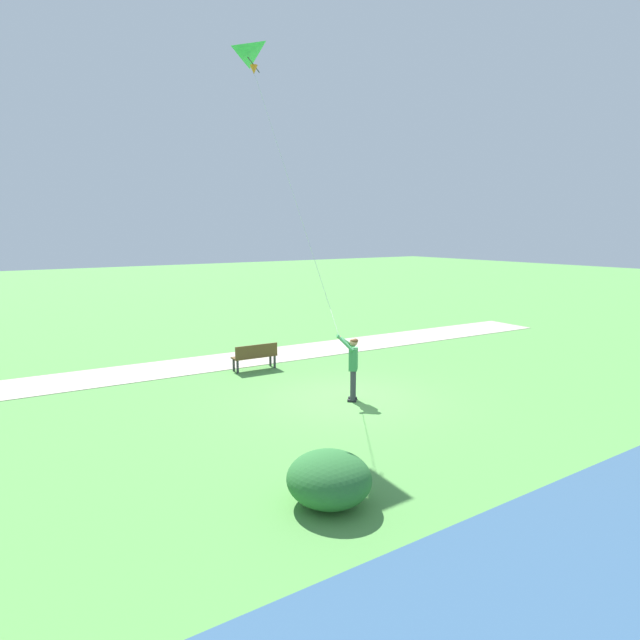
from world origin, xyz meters
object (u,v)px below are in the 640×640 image
(person_kite_flyer, at_px, (353,363))
(park_bench_near_walkway, at_px, (255,355))
(lakeside_shrub, at_px, (329,479))
(flying_kite, at_px, (265,61))

(person_kite_flyer, height_order, park_bench_near_walkway, person_kite_flyer)
(person_kite_flyer, relative_size, lakeside_shrub, 1.24)
(flying_kite, relative_size, lakeside_shrub, 5.01)
(park_bench_near_walkway, xyz_separation_m, lakeside_shrub, (-8.88, 3.32, -0.05))
(person_kite_flyer, relative_size, flying_kite, 0.25)
(person_kite_flyer, xyz_separation_m, park_bench_near_walkway, (4.47, 0.59, -0.54))
(lakeside_shrub, bearing_deg, person_kite_flyer, -41.53)
(person_kite_flyer, xyz_separation_m, flying_kite, (1.56, 1.68, 7.76))
(park_bench_near_walkway, bearing_deg, person_kite_flyer, -172.42)
(park_bench_near_walkway, relative_size, lakeside_shrub, 1.03)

